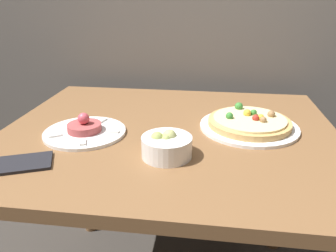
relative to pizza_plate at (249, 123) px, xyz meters
The scene contains 5 objects.
dining_table 0.28m from the pizza_plate, 169.44° to the right, with size 1.05×0.88×0.76m.
pizza_plate is the anchor object (origin of this frame).
tartare_plate 0.52m from the pizza_plate, 167.25° to the right, with size 0.25×0.25×0.07m.
small_bowl 0.32m from the pizza_plate, 136.31° to the right, with size 0.13×0.13×0.07m.
napkin 0.68m from the pizza_plate, 151.51° to the right, with size 0.18×0.15×0.01m.
Camera 1 is at (0.12, -0.50, 1.16)m, focal length 35.00 mm.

